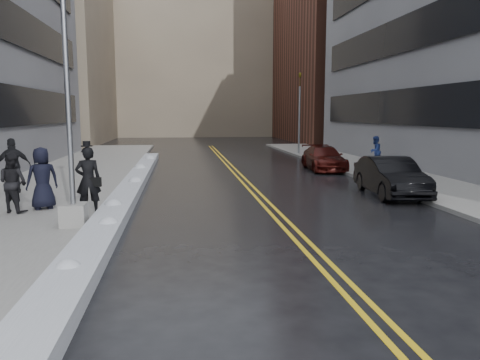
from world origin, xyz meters
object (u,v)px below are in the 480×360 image
object	(u,v)px
traffic_signal	(299,110)
car_maroon	(324,158)
lamppost	(70,137)
pedestrian_b	(13,183)
fire_hydrant	(384,169)
pedestrian_fedora	(88,180)
pedestrian_d	(13,166)
pedestrian_c	(42,178)
pedestrian_east	(375,151)
car_black	(391,177)

from	to	relation	value
traffic_signal	car_maroon	distance (m)	9.92
lamppost	pedestrian_b	bearing A→B (deg)	136.95
pedestrian_b	traffic_signal	bearing A→B (deg)	-98.11
fire_hydrant	pedestrian_b	world-z (taller)	pedestrian_b
pedestrian_fedora	pedestrian_d	size ratio (longest dim) A/B	0.97
traffic_signal	fire_hydrant	bearing A→B (deg)	-87.95
pedestrian_d	car_maroon	world-z (taller)	pedestrian_d
pedestrian_b	fire_hydrant	bearing A→B (deg)	-130.72
pedestrian_b	pedestrian_c	xyz separation A→B (m)	(0.74, 0.41, 0.06)
traffic_signal	pedestrian_east	size ratio (longest dim) A/B	3.51
traffic_signal	pedestrian_d	size ratio (longest dim) A/B	2.90
pedestrian_east	fire_hydrant	bearing A→B (deg)	34.07
pedestrian_east	car_black	xyz separation A→B (m)	(-3.12, -8.72, -0.26)
pedestrian_b	pedestrian_east	distance (m)	19.38
fire_hydrant	pedestrian_c	xyz separation A→B (m)	(-13.75, -5.56, 0.58)
traffic_signal	car_maroon	bearing A→B (deg)	-96.02
lamppost	fire_hydrant	xyz separation A→B (m)	(12.30, 8.00, -1.98)
traffic_signal	pedestrian_fedora	world-z (taller)	traffic_signal
traffic_signal	pedestrian_fedora	xyz separation A→B (m)	(-11.70, -20.37, -2.25)
fire_hydrant	car_black	bearing A→B (deg)	-111.04
traffic_signal	car_black	xyz separation A→B (m)	(-1.00, -17.90, -2.66)
lamppost	traffic_signal	size ratio (longest dim) A/B	1.27
fire_hydrant	car_maroon	size ratio (longest dim) A/B	0.16
pedestrian_c	car_black	xyz separation A→B (m)	(12.25, 1.66, -0.38)
traffic_signal	car_maroon	xyz separation A→B (m)	(-1.00, -9.48, -2.74)
fire_hydrant	traffic_signal	xyz separation A→B (m)	(-0.50, 14.00, 2.85)
pedestrian_c	car_black	size ratio (longest dim) A/B	0.43
pedestrian_d	pedestrian_east	size ratio (longest dim) A/B	1.21
traffic_signal	car_black	size ratio (longest dim) A/B	1.33
pedestrian_b	car_maroon	world-z (taller)	pedestrian_b
traffic_signal	pedestrian_b	distance (m)	24.48
pedestrian_east	pedestrian_fedora	bearing A→B (deg)	1.62
fire_hydrant	car_black	xyz separation A→B (m)	(-1.50, -3.90, 0.20)
car_maroon	pedestrian_east	bearing A→B (deg)	8.64
fire_hydrant	pedestrian_d	size ratio (longest dim) A/B	0.35
pedestrian_d	pedestrian_east	bearing A→B (deg)	-178.78
traffic_signal	lamppost	bearing A→B (deg)	-118.21
fire_hydrant	pedestrian_c	bearing A→B (deg)	-157.99
car_black	pedestrian_c	bearing A→B (deg)	-167.85
lamppost	car_black	world-z (taller)	lamppost
car_black	car_maroon	world-z (taller)	car_black
pedestrian_c	car_black	distance (m)	12.36
pedestrian_b	pedestrian_c	distance (m)	0.84
pedestrian_fedora	pedestrian_east	bearing A→B (deg)	-153.53
pedestrian_b	pedestrian_d	bearing A→B (deg)	-44.96
pedestrian_fedora	pedestrian_b	xyz separation A→B (m)	(-2.28, 0.41, -0.09)
fire_hydrant	pedestrian_east	bearing A→B (deg)	71.44
pedestrian_c	car_maroon	bearing A→B (deg)	-167.74
pedestrian_c	pedestrian_east	xyz separation A→B (m)	(15.36, 10.37, -0.12)
pedestrian_d	car_black	distance (m)	14.30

